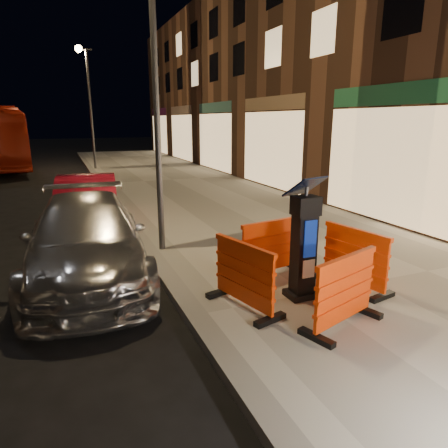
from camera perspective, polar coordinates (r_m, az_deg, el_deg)
name	(u,v)px	position (r m, az deg, el deg)	size (l,w,h in m)	color
ground_plane	(198,325)	(5.63, -3.79, -14.15)	(120.00, 120.00, 0.00)	black
sidewalk	(371,286)	(7.03, 20.30, -8.29)	(6.00, 60.00, 0.15)	gray
kerb	(198,320)	(5.59, -3.80, -13.48)	(0.30, 60.00, 0.15)	slate
parking_kiosk	(304,242)	(5.87, 11.34, -2.55)	(0.54, 0.54, 1.70)	black
barrier_front	(345,292)	(5.29, 16.86, -9.22)	(1.22, 0.50, 0.95)	#FA3C07
barrier_back	(271,248)	(6.75, 6.75, -3.41)	(1.22, 0.50, 0.95)	#FA3C07
barrier_kerbside	(244,276)	(5.55, 2.86, -7.42)	(1.22, 0.50, 0.95)	#FA3C07
barrier_bldgside	(355,258)	(6.54, 18.16, -4.68)	(1.22, 0.50, 0.95)	#FA3C07
car_silver	(90,276)	(7.59, -18.63, -7.05)	(1.94, 4.78, 1.39)	#B6B6BB
car_red	(90,229)	(10.72, -18.63, -0.75)	(1.43, 4.09, 1.35)	maroon
street_lamp_mid	(156,95)	(7.90, -9.70, 17.68)	(0.12, 0.12, 6.00)	#3F3F44
street_lamp_far	(91,111)	(22.76, -18.48, 15.08)	(0.12, 0.12, 6.00)	#3F3F44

